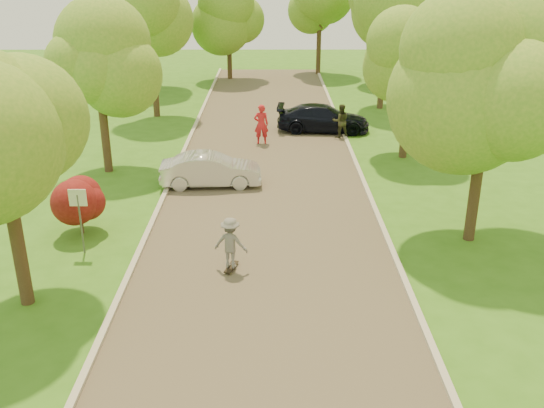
{
  "coord_description": "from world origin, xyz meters",
  "views": [
    {
      "loc": [
        0.15,
        -13.35,
        8.77
      ],
      "look_at": [
        0.2,
        4.94,
        1.3
      ],
      "focal_mm": 40.0,
      "sensor_mm": 36.0,
      "label": 1
    }
  ],
  "objects_px": {
    "person_striped": "(261,124)",
    "longboard": "(231,267)",
    "silver_sedan": "(211,170)",
    "skateboarder": "(231,243)",
    "person_olive": "(341,121)",
    "dark_sedan": "(323,118)",
    "street_sign": "(79,208)"
  },
  "relations": [
    {
      "from": "skateboarder",
      "to": "person_olive",
      "type": "distance_m",
      "value": 15.28
    },
    {
      "from": "skateboarder",
      "to": "person_olive",
      "type": "bearing_deg",
      "value": -93.77
    },
    {
      "from": "dark_sedan",
      "to": "person_olive",
      "type": "xyz_separation_m",
      "value": [
        0.81,
        -1.24,
        0.16
      ]
    },
    {
      "from": "street_sign",
      "to": "skateboarder",
      "type": "bearing_deg",
      "value": -13.34
    },
    {
      "from": "dark_sedan",
      "to": "skateboarder",
      "type": "bearing_deg",
      "value": 170.31
    },
    {
      "from": "street_sign",
      "to": "person_striped",
      "type": "distance_m",
      "value": 13.42
    },
    {
      "from": "longboard",
      "to": "person_olive",
      "type": "distance_m",
      "value": 15.3
    },
    {
      "from": "street_sign",
      "to": "person_olive",
      "type": "distance_m",
      "value": 16.47
    },
    {
      "from": "silver_sedan",
      "to": "person_olive",
      "type": "relative_size",
      "value": 2.34
    },
    {
      "from": "skateboarder",
      "to": "person_striped",
      "type": "distance_m",
      "value": 13.38
    },
    {
      "from": "silver_sedan",
      "to": "person_olive",
      "type": "height_order",
      "value": "person_olive"
    },
    {
      "from": "street_sign",
      "to": "person_striped",
      "type": "bearing_deg",
      "value": 65.83
    },
    {
      "from": "person_striped",
      "to": "person_olive",
      "type": "distance_m",
      "value": 4.27
    },
    {
      "from": "dark_sedan",
      "to": "skateboarder",
      "type": "xyz_separation_m",
      "value": [
        -4.03,
        -15.73,
        0.18
      ]
    },
    {
      "from": "silver_sedan",
      "to": "skateboarder",
      "type": "relative_size",
      "value": 2.59
    },
    {
      "from": "dark_sedan",
      "to": "person_olive",
      "type": "relative_size",
      "value": 2.81
    },
    {
      "from": "person_striped",
      "to": "longboard",
      "type": "bearing_deg",
      "value": 80.25
    },
    {
      "from": "skateboarder",
      "to": "person_olive",
      "type": "xyz_separation_m",
      "value": [
        4.84,
        14.49,
        -0.02
      ]
    },
    {
      "from": "person_striped",
      "to": "person_olive",
      "type": "bearing_deg",
      "value": -171.24
    },
    {
      "from": "silver_sedan",
      "to": "person_striped",
      "type": "distance_m",
      "value": 6.39
    },
    {
      "from": "person_olive",
      "to": "person_striped",
      "type": "bearing_deg",
      "value": 8.71
    },
    {
      "from": "silver_sedan",
      "to": "person_striped",
      "type": "xyz_separation_m",
      "value": [
        1.99,
        6.06,
        0.33
      ]
    },
    {
      "from": "longboard",
      "to": "street_sign",
      "type": "bearing_deg",
      "value": 1.35
    },
    {
      "from": "street_sign",
      "to": "person_olive",
      "type": "xyz_separation_m",
      "value": [
        9.6,
        13.36,
        -0.68
      ]
    },
    {
      "from": "silver_sedan",
      "to": "dark_sedan",
      "type": "bearing_deg",
      "value": -35.47
    },
    {
      "from": "skateboarder",
      "to": "silver_sedan",
      "type": "bearing_deg",
      "value": -65.5
    },
    {
      "from": "person_olive",
      "to": "skateboarder",
      "type": "bearing_deg",
      "value": 64.86
    },
    {
      "from": "longboard",
      "to": "person_olive",
      "type": "height_order",
      "value": "person_olive"
    },
    {
      "from": "silver_sedan",
      "to": "person_olive",
      "type": "xyz_separation_m",
      "value": [
        6.1,
        7.19,
        0.2
      ]
    },
    {
      "from": "person_striped",
      "to": "dark_sedan",
      "type": "bearing_deg",
      "value": -150.95
    },
    {
      "from": "silver_sedan",
      "to": "longboard",
      "type": "height_order",
      "value": "silver_sedan"
    },
    {
      "from": "silver_sedan",
      "to": "person_striped",
      "type": "bearing_deg",
      "value": -21.52
    }
  ]
}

